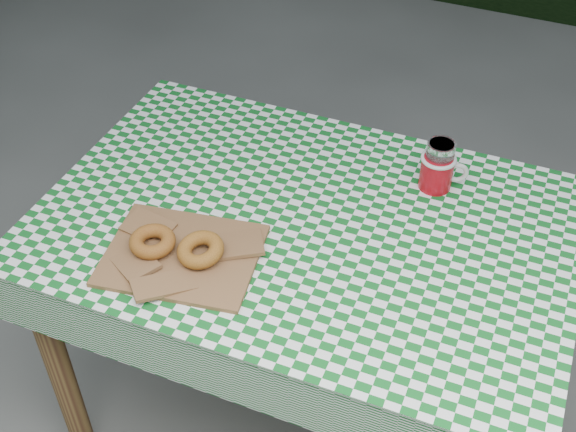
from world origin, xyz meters
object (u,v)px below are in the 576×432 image
(table, at_px, (303,332))
(coffee_mug, at_px, (436,172))
(paper_bag, at_px, (182,254))
(drinking_glass, at_px, (438,164))

(table, xyz_separation_m, coffee_mug, (0.23, 0.23, 0.42))
(table, relative_size, paper_bag, 3.67)
(drinking_glass, bearing_deg, coffee_mug, -91.07)
(table, relative_size, drinking_glass, 9.81)
(table, height_order, coffee_mug, coffee_mug)
(table, xyz_separation_m, paper_bag, (-0.19, -0.20, 0.39))
(paper_bag, xyz_separation_m, drinking_glass, (0.42, 0.44, 0.05))
(table, distance_m, paper_bag, 0.48)
(table, height_order, paper_bag, paper_bag)
(table, xyz_separation_m, drinking_glass, (0.23, 0.24, 0.44))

